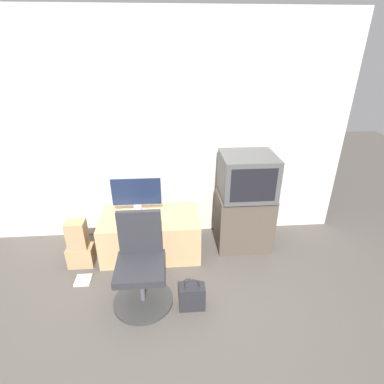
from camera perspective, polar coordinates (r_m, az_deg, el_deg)
ground_plane at (r=3.07m, az=-4.99°, el=-20.85°), size 12.00×12.00×0.00m
wall_back at (r=3.54m, az=-5.77°, el=10.72°), size 4.40×0.05×2.60m
desk at (r=3.58m, az=-7.81°, el=-7.96°), size 1.12×0.63×0.49m
side_stand at (r=3.67m, az=9.81°, el=-5.34°), size 0.64×0.46×0.68m
main_monitor at (r=3.43m, az=-10.49°, el=-0.49°), size 0.58×0.17×0.45m
keyboard at (r=3.35m, az=-10.49°, el=-5.60°), size 0.35×0.13×0.01m
mouse at (r=3.35m, az=-6.37°, el=-5.15°), size 0.05×0.04×0.04m
crt_tv at (r=3.42m, az=10.52°, el=3.10°), size 0.60×0.54×0.48m
office_chair at (r=2.92m, az=-9.66°, el=-14.22°), size 0.57×0.57×0.90m
cardboard_box_lower at (r=3.65m, az=-20.35°, el=-11.27°), size 0.28×0.18×0.24m
cardboard_box_upper at (r=3.49m, az=-21.07°, el=-7.58°), size 0.20×0.17×0.32m
handbag at (r=2.96m, az=-0.00°, el=-19.30°), size 0.24×0.13×0.34m
book at (r=3.48m, az=-20.01°, el=-15.49°), size 0.16×0.17×0.02m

